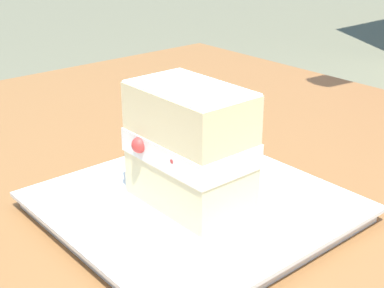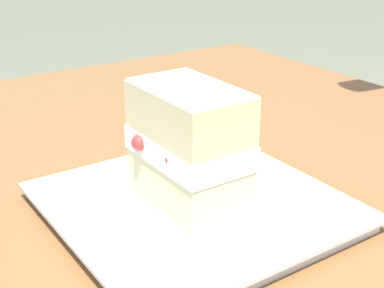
# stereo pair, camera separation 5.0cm
# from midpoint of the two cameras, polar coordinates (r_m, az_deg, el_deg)

# --- Properties ---
(dessert_plate) EXTENTS (0.25, 0.25, 0.02)m
(dessert_plate) POSITION_cam_midpoint_polar(r_m,az_deg,el_deg) (0.53, 2.73, -6.44)
(dessert_plate) COLOR white
(dessert_plate) RESTS_ON patio_table
(cake_slice) EXTENTS (0.11, 0.08, 0.11)m
(cake_slice) POSITION_cam_midpoint_polar(r_m,az_deg,el_deg) (0.49, 2.52, -0.28)
(cake_slice) COLOR beige
(cake_slice) RESTS_ON dessert_plate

